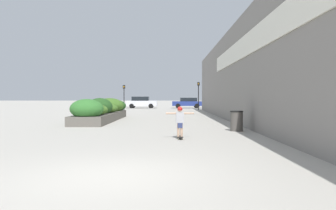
% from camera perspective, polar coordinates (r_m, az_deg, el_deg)
% --- Properties ---
extents(ground_plane, '(300.00, 300.00, 0.00)m').
position_cam_1_polar(ground_plane, '(6.76, -9.73, -12.11)').
color(ground_plane, '#ADA89E').
extents(building_wall_right, '(0.67, 39.75, 6.03)m').
position_cam_1_polar(building_wall_right, '(21.00, 11.84, 5.30)').
color(building_wall_right, gray).
rests_on(building_wall_right, ground_plane).
extents(planter_box, '(2.12, 9.90, 1.52)m').
position_cam_1_polar(planter_box, '(22.50, -11.32, -0.92)').
color(planter_box, '#605B54').
rests_on(planter_box, ground_plane).
extents(skateboard, '(0.25, 0.75, 0.09)m').
position_cam_1_polar(skateboard, '(12.41, 2.09, -5.60)').
color(skateboard, black).
rests_on(skateboard, ground_plane).
extents(skateboarder, '(1.06, 0.19, 1.13)m').
position_cam_1_polar(skateboarder, '(12.35, 2.09, -2.34)').
color(skateboarder, tan).
rests_on(skateboarder, skateboard).
extents(trash_bin, '(0.60, 0.60, 0.94)m').
position_cam_1_polar(trash_bin, '(15.55, 11.85, -2.73)').
color(trash_bin, '#514C47').
rests_on(trash_bin, ground_plane).
extents(car_leftmost, '(4.40, 2.07, 1.67)m').
position_cam_1_polar(car_leftmost, '(47.52, -4.65, 0.50)').
color(car_leftmost, silver).
rests_on(car_leftmost, ground_plane).
extents(car_center_left, '(4.34, 1.99, 1.49)m').
position_cam_1_polar(car_center_left, '(47.83, 13.29, 0.37)').
color(car_center_left, slate).
rests_on(car_center_left, ground_plane).
extents(car_center_right, '(4.36, 1.93, 1.51)m').
position_cam_1_polar(car_center_right, '(47.39, 3.42, 0.42)').
color(car_center_right, navy).
rests_on(car_center_right, ground_plane).
extents(traffic_light_left, '(0.28, 0.30, 3.10)m').
position_cam_1_polar(traffic_light_left, '(41.14, -7.67, 2.13)').
color(traffic_light_left, black).
rests_on(traffic_light_left, ground_plane).
extents(traffic_light_right, '(0.28, 0.30, 3.48)m').
position_cam_1_polar(traffic_light_right, '(41.18, 5.33, 2.46)').
color(traffic_light_right, black).
rests_on(traffic_light_right, ground_plane).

